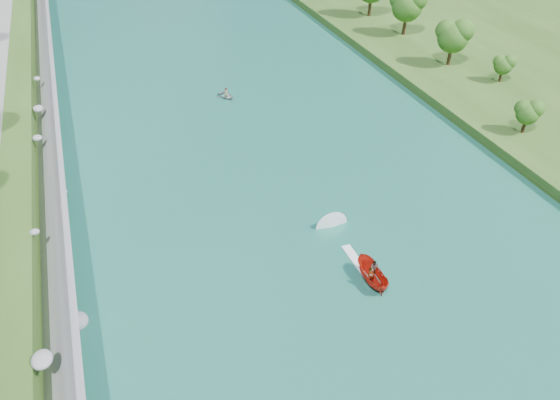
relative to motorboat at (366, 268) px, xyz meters
name	(u,v)px	position (x,y,z in m)	size (l,w,h in m)	color
ground	(386,333)	(-1.71, -6.97, -0.91)	(260.00, 260.00, 0.00)	#2D5119
river_water	(298,202)	(-1.71, 13.03, -0.86)	(55.00, 240.00, 0.10)	#1A6453
riprap_bank	(55,251)	(-27.57, 11.73, 0.90)	(4.84, 236.00, 4.70)	slate
trees_east	(535,79)	(36.15, 20.59, 5.20)	(16.87, 141.92, 11.03)	#1F5416
motorboat	(366,268)	(0.00, 0.00, 0.00)	(3.60, 19.17, 2.18)	#B71C0E
raft	(226,95)	(-1.94, 42.04, -0.44)	(3.32, 3.83, 1.58)	gray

